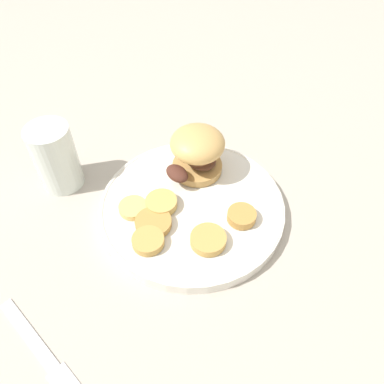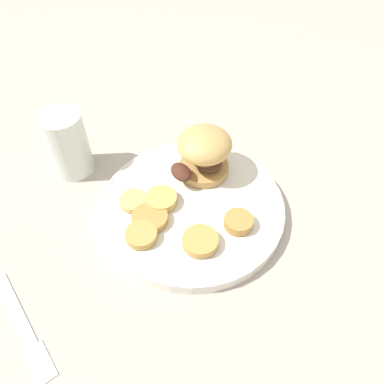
# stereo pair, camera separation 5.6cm
# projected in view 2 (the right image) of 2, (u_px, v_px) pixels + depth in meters

# --- Properties ---
(ground_plane) EXTENTS (4.00, 4.00, 0.00)m
(ground_plane) POSITION_uv_depth(u_px,v_px,m) (192.00, 211.00, 0.59)
(ground_plane) COLOR #B2A899
(dinner_plate) EXTENTS (0.29, 0.29, 0.02)m
(dinner_plate) POSITION_uv_depth(u_px,v_px,m) (192.00, 206.00, 0.58)
(dinner_plate) COLOR white
(dinner_plate) RESTS_ON ground_plane
(sandwich) EXTENTS (0.10, 0.09, 0.08)m
(sandwich) POSITION_uv_depth(u_px,v_px,m) (204.00, 152.00, 0.59)
(sandwich) COLOR tan
(sandwich) RESTS_ON dinner_plate
(potato_round_0) EXTENTS (0.04, 0.04, 0.01)m
(potato_round_0) POSITION_uv_depth(u_px,v_px,m) (238.00, 222.00, 0.54)
(potato_round_0) COLOR #BC8942
(potato_round_0) RESTS_ON dinner_plate
(potato_round_1) EXTENTS (0.05, 0.05, 0.01)m
(potato_round_1) POSITION_uv_depth(u_px,v_px,m) (161.00, 199.00, 0.57)
(potato_round_1) COLOR tan
(potato_round_1) RESTS_ON dinner_plate
(potato_round_2) EXTENTS (0.05, 0.05, 0.01)m
(potato_round_2) POSITION_uv_depth(u_px,v_px,m) (150.00, 218.00, 0.55)
(potato_round_2) COLOR #BC8942
(potato_round_2) RESTS_ON dinner_plate
(potato_round_3) EXTENTS (0.04, 0.04, 0.01)m
(potato_round_3) POSITION_uv_depth(u_px,v_px,m) (133.00, 201.00, 0.57)
(potato_round_3) COLOR #DBB766
(potato_round_3) RESTS_ON dinner_plate
(potato_round_4) EXTENTS (0.05, 0.05, 0.01)m
(potato_round_4) POSITION_uv_depth(u_px,v_px,m) (141.00, 235.00, 0.53)
(potato_round_4) COLOR tan
(potato_round_4) RESTS_ON dinner_plate
(potato_round_5) EXTENTS (0.05, 0.05, 0.01)m
(potato_round_5) POSITION_uv_depth(u_px,v_px,m) (200.00, 241.00, 0.52)
(potato_round_5) COLOR tan
(potato_round_5) RESTS_ON dinner_plate
(fork) EXTENTS (0.06, 0.17, 0.00)m
(fork) POSITION_uv_depth(u_px,v_px,m) (23.00, 325.00, 0.47)
(fork) COLOR silver
(fork) RESTS_ON ground_plane
(drinking_glass) EXTENTS (0.07, 0.07, 0.11)m
(drinking_glass) POSITION_uv_depth(u_px,v_px,m) (68.00, 144.00, 0.61)
(drinking_glass) COLOR silver
(drinking_glass) RESTS_ON ground_plane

